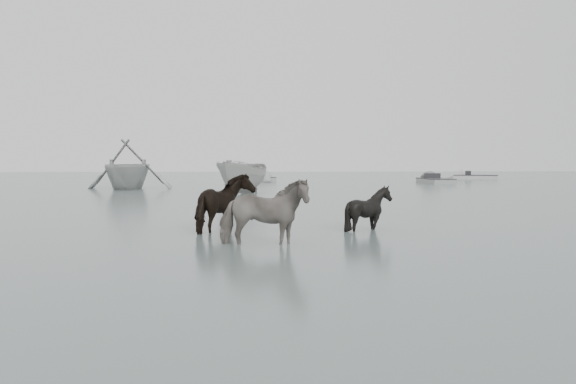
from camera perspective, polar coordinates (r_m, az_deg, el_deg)
name	(u,v)px	position (r m, az deg, el deg)	size (l,w,h in m)	color
ground	(312,242)	(12.03, 2.46, -5.10)	(140.00, 140.00, 0.00)	#546361
pony_pinto	(264,206)	(11.54, -2.50, -1.46)	(0.86, 1.89, 1.60)	black
pony_dark	(227,197)	(13.97, -6.26, -0.55)	(1.64, 1.40, 1.65)	black
pony_black	(369,203)	(14.19, 8.20, -1.10)	(1.09, 1.23, 1.35)	black
rowboat_trail	(128,163)	(34.99, -15.94, 2.85)	(5.10, 5.91, 3.11)	#AFB2B0
boat_small	(243,176)	(28.97, -4.56, 1.66)	(1.81, 4.82, 1.86)	#ABACA7
skiff_port	(435,178)	(42.62, 14.75, 1.34)	(5.44, 1.60, 0.75)	gray
skiff_mid	(260,177)	(45.25, -2.90, 1.55)	(4.96, 1.60, 0.75)	gray
skiff_star	(475,175)	(53.23, 18.51, 1.65)	(5.24, 1.60, 0.75)	#BBBCB6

